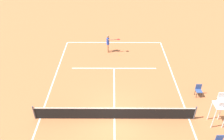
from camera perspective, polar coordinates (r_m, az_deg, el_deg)
ground_plane at (r=15.60m, az=0.60°, el=-12.01°), size 60.00×60.00×0.00m
court_lines at (r=15.59m, az=0.60°, el=-12.01°), size 10.04×22.14×0.01m
tennis_net at (r=15.24m, az=0.61°, el=-10.72°), size 10.64×0.10×1.07m
player_serving at (r=22.27m, az=-0.90°, el=6.96°), size 1.32×0.49×1.79m
tennis_ball at (r=22.18m, az=1.79°, el=3.76°), size 0.07×0.07×0.07m
umpire_chair at (r=15.69m, az=25.47°, el=-7.82°), size 0.80×0.80×2.41m
courtside_chair_mid at (r=18.16m, az=20.79°, el=-4.64°), size 0.44×0.46×0.95m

